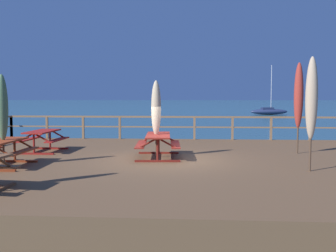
{
  "coord_description": "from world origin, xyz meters",
  "views": [
    {
      "loc": [
        0.94,
        -12.54,
        2.82
      ],
      "look_at": [
        0.0,
        0.93,
        1.83
      ],
      "focal_mm": 42.65,
      "sensor_mm": 36.0,
      "label": 1
    }
  ],
  "objects_px": {
    "patio_umbrella_tall_mid_left": "(156,109)",
    "sailboat_distant": "(269,111)",
    "patio_umbrella_tall_back_left": "(312,99)",
    "picnic_table_front_left": "(42,136)",
    "picnic_table_mid_centre": "(3,147)",
    "picnic_table_front_right": "(158,141)",
    "patio_umbrella_tall_front": "(299,96)",
    "patio_umbrella_tall_mid_right": "(2,108)"
  },
  "relations": [
    {
      "from": "patio_umbrella_tall_front",
      "to": "picnic_table_front_left",
      "type": "bearing_deg",
      "value": -178.86
    },
    {
      "from": "picnic_table_front_left",
      "to": "sailboat_distant",
      "type": "bearing_deg",
      "value": 71.03
    },
    {
      "from": "picnic_table_front_right",
      "to": "patio_umbrella_tall_mid_left",
      "type": "xyz_separation_m",
      "value": [
        -0.07,
        0.04,
        1.04
      ]
    },
    {
      "from": "patio_umbrella_tall_mid_left",
      "to": "sailboat_distant",
      "type": "relative_size",
      "value": 0.33
    },
    {
      "from": "picnic_table_mid_centre",
      "to": "patio_umbrella_tall_mid_left",
      "type": "height_order",
      "value": "patio_umbrella_tall_mid_left"
    },
    {
      "from": "picnic_table_mid_centre",
      "to": "patio_umbrella_tall_back_left",
      "type": "relative_size",
      "value": 0.62
    },
    {
      "from": "patio_umbrella_tall_mid_right",
      "to": "sailboat_distant",
      "type": "bearing_deg",
      "value": 72.12
    },
    {
      "from": "picnic_table_front_left",
      "to": "patio_umbrella_tall_front",
      "type": "height_order",
      "value": "patio_umbrella_tall_front"
    },
    {
      "from": "sailboat_distant",
      "to": "picnic_table_mid_centre",
      "type": "bearing_deg",
      "value": -107.87
    },
    {
      "from": "patio_umbrella_tall_mid_right",
      "to": "picnic_table_front_right",
      "type": "bearing_deg",
      "value": 24.33
    },
    {
      "from": "picnic_table_front_left",
      "to": "picnic_table_mid_centre",
      "type": "height_order",
      "value": "same"
    },
    {
      "from": "picnic_table_mid_centre",
      "to": "patio_umbrella_tall_back_left",
      "type": "xyz_separation_m",
      "value": [
        8.56,
        -0.11,
        1.39
      ]
    },
    {
      "from": "sailboat_distant",
      "to": "patio_umbrella_tall_mid_left",
      "type": "bearing_deg",
      "value": -104.16
    },
    {
      "from": "sailboat_distant",
      "to": "patio_umbrella_tall_front",
      "type": "bearing_deg",
      "value": -99.11
    },
    {
      "from": "patio_umbrella_tall_mid_left",
      "to": "patio_umbrella_tall_front",
      "type": "xyz_separation_m",
      "value": [
        4.87,
        1.26,
        0.42
      ]
    },
    {
      "from": "patio_umbrella_tall_mid_left",
      "to": "patio_umbrella_tall_front",
      "type": "relative_size",
      "value": 0.79
    },
    {
      "from": "sailboat_distant",
      "to": "patio_umbrella_tall_back_left",
      "type": "bearing_deg",
      "value": -99.08
    },
    {
      "from": "picnic_table_front_right",
      "to": "picnic_table_front_left",
      "type": "xyz_separation_m",
      "value": [
        -4.33,
        1.12,
        -0.01
      ]
    },
    {
      "from": "picnic_table_front_right",
      "to": "patio_umbrella_tall_back_left",
      "type": "distance_m",
      "value": 4.96
    },
    {
      "from": "patio_umbrella_tall_back_left",
      "to": "patio_umbrella_tall_mid_left",
      "type": "bearing_deg",
      "value": 154.11
    },
    {
      "from": "patio_umbrella_tall_mid_right",
      "to": "sailboat_distant",
      "type": "xyz_separation_m",
      "value": [
        16.99,
        52.66,
        -1.99
      ]
    },
    {
      "from": "picnic_table_mid_centre",
      "to": "patio_umbrella_tall_back_left",
      "type": "height_order",
      "value": "patio_umbrella_tall_back_left"
    },
    {
      "from": "picnic_table_front_right",
      "to": "patio_umbrella_tall_mid_left",
      "type": "height_order",
      "value": "patio_umbrella_tall_mid_left"
    },
    {
      "from": "patio_umbrella_tall_front",
      "to": "patio_umbrella_tall_back_left",
      "type": "relative_size",
      "value": 1.04
    },
    {
      "from": "picnic_table_front_left",
      "to": "sailboat_distant",
      "type": "height_order",
      "value": "sailboat_distant"
    },
    {
      "from": "patio_umbrella_tall_mid_left",
      "to": "patio_umbrella_tall_back_left",
      "type": "xyz_separation_m",
      "value": [
        4.36,
        -2.11,
        0.34
      ]
    },
    {
      "from": "patio_umbrella_tall_back_left",
      "to": "sailboat_distant",
      "type": "relative_size",
      "value": 0.4
    },
    {
      "from": "patio_umbrella_tall_mid_left",
      "to": "picnic_table_mid_centre",
      "type": "bearing_deg",
      "value": -154.5
    },
    {
      "from": "picnic_table_mid_centre",
      "to": "patio_umbrella_tall_back_left",
      "type": "bearing_deg",
      "value": -0.74
    },
    {
      "from": "picnic_table_front_right",
      "to": "patio_umbrella_tall_mid_left",
      "type": "relative_size",
      "value": 0.88
    },
    {
      "from": "patio_umbrella_tall_front",
      "to": "patio_umbrella_tall_back_left",
      "type": "height_order",
      "value": "patio_umbrella_tall_front"
    },
    {
      "from": "patio_umbrella_tall_mid_left",
      "to": "patio_umbrella_tall_back_left",
      "type": "height_order",
      "value": "patio_umbrella_tall_back_left"
    },
    {
      "from": "patio_umbrella_tall_back_left",
      "to": "sailboat_distant",
      "type": "height_order",
      "value": "sailboat_distant"
    },
    {
      "from": "picnic_table_mid_centre",
      "to": "patio_umbrella_tall_mid_left",
      "type": "distance_m",
      "value": 4.77
    },
    {
      "from": "patio_umbrella_tall_mid_left",
      "to": "sailboat_distant",
      "type": "distance_m",
      "value": 52.32
    },
    {
      "from": "picnic_table_front_left",
      "to": "picnic_table_mid_centre",
      "type": "relative_size",
      "value": 0.97
    },
    {
      "from": "picnic_table_front_right",
      "to": "picnic_table_front_left",
      "type": "relative_size",
      "value": 1.22
    },
    {
      "from": "picnic_table_front_right",
      "to": "patio_umbrella_tall_front",
      "type": "relative_size",
      "value": 0.7
    },
    {
      "from": "sailboat_distant",
      "to": "patio_umbrella_tall_mid_right",
      "type": "bearing_deg",
      "value": -107.88
    },
    {
      "from": "picnic_table_front_left",
      "to": "patio_umbrella_tall_mid_right",
      "type": "bearing_deg",
      "value": -88.87
    },
    {
      "from": "patio_umbrella_tall_front",
      "to": "patio_umbrella_tall_mid_left",
      "type": "bearing_deg",
      "value": -165.47
    },
    {
      "from": "picnic_table_front_left",
      "to": "patio_umbrella_tall_back_left",
      "type": "height_order",
      "value": "patio_umbrella_tall_back_left"
    }
  ]
}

